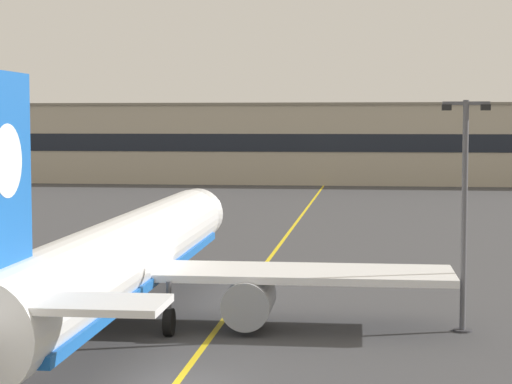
{
  "coord_description": "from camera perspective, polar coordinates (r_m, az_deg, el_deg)",
  "views": [
    {
      "loc": [
        7.0,
        -34.22,
        10.03
      ],
      "look_at": [
        1.3,
        13.86,
        6.36
      ],
      "focal_mm": 65.29,
      "sensor_mm": 36.0,
      "label": 1
    }
  ],
  "objects": [
    {
      "name": "apron_lamp_post",
      "position": [
        45.19,
        12.64,
        -1.12
      ],
      "size": [
        2.24,
        0.9,
        11.04
      ],
      "color": "#515156",
      "rests_on": "ground"
    },
    {
      "name": "airliner_foreground",
      "position": [
        46.05,
        -8.08,
        -4.02
      ],
      "size": [
        32.03,
        41.42,
        11.65
      ],
      "color": "white",
      "rests_on": "ground"
    },
    {
      "name": "safety_cone_by_nose_gear",
      "position": [
        62.07,
        -4.41,
        -4.74
      ],
      "size": [
        0.44,
        0.44,
        0.55
      ],
      "color": "orange",
      "rests_on": "ground"
    },
    {
      "name": "taxiway_centreline",
      "position": [
        65.38,
        0.53,
        -4.49
      ],
      "size": [
        1.29,
        180.0,
        0.01
      ],
      "primitive_type": "cube",
      "rotation": [
        0.0,
        0.0,
        -0.01
      ],
      "color": "yellow",
      "rests_on": "ground"
    },
    {
      "name": "terminal_building",
      "position": [
        151.68,
        5.69,
        2.98
      ],
      "size": [
        128.02,
        12.4,
        13.02
      ],
      "color": "#B2A893",
      "rests_on": "ground"
    }
  ]
}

